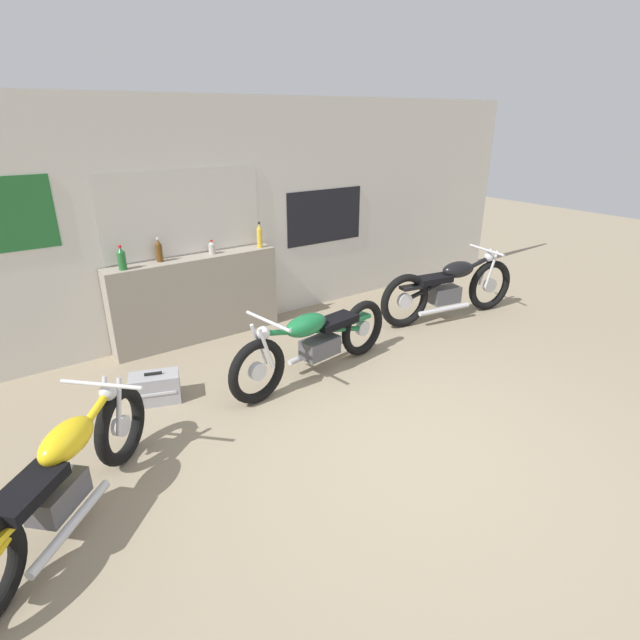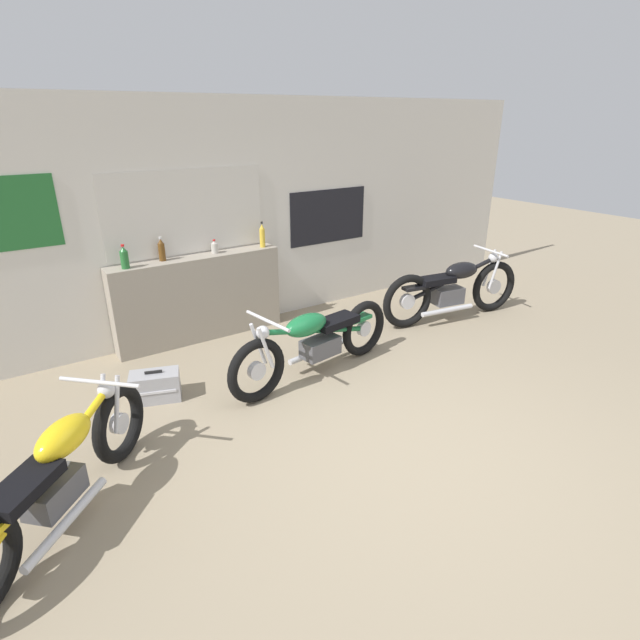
# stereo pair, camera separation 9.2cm
# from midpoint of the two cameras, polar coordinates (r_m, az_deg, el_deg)

# --- Properties ---
(ground_plane) EXTENTS (24.00, 24.00, 0.00)m
(ground_plane) POSITION_cam_midpoint_polar(r_m,az_deg,el_deg) (4.33, 9.69, -14.54)
(ground_plane) COLOR gray
(wall_back) EXTENTS (10.00, 0.07, 2.80)m
(wall_back) POSITION_cam_midpoint_polar(r_m,az_deg,el_deg) (6.33, -11.37, 11.29)
(wall_back) COLOR silver
(wall_back) RESTS_ON ground_plane
(sill_counter) EXTENTS (2.05, 0.28, 1.04)m
(sill_counter) POSITION_cam_midpoint_polar(r_m,az_deg,el_deg) (6.21, -14.28, 2.32)
(sill_counter) COLOR gray
(sill_counter) RESTS_ON ground_plane
(bottle_leftmost) EXTENTS (0.09, 0.09, 0.26)m
(bottle_leftmost) POSITION_cam_midpoint_polar(r_m,az_deg,el_deg) (5.78, -22.15, 6.48)
(bottle_leftmost) COLOR #23662D
(bottle_leftmost) RESTS_ON sill_counter
(bottle_left_center) EXTENTS (0.08, 0.08, 0.28)m
(bottle_left_center) POSITION_cam_midpoint_polar(r_m,az_deg,el_deg) (5.96, -18.35, 7.49)
(bottle_left_center) COLOR #5B3814
(bottle_left_center) RESTS_ON sill_counter
(bottle_center) EXTENTS (0.08, 0.08, 0.17)m
(bottle_center) POSITION_cam_midpoint_polar(r_m,az_deg,el_deg) (6.15, -12.67, 8.06)
(bottle_center) COLOR #B7B2A8
(bottle_center) RESTS_ON sill_counter
(bottle_right_center) EXTENTS (0.07, 0.07, 0.32)m
(bottle_right_center) POSITION_cam_midpoint_polar(r_m,az_deg,el_deg) (6.35, -7.34, 9.48)
(bottle_right_center) COLOR gold
(bottle_right_center) RESTS_ON sill_counter
(motorcycle_green) EXTENTS (2.14, 0.67, 0.81)m
(motorcycle_green) POSITION_cam_midpoint_polar(r_m,az_deg,el_deg) (5.19, -1.11, -2.40)
(motorcycle_green) COLOR black
(motorcycle_green) RESTS_ON ground_plane
(motorcycle_yellow) EXTENTS (1.51, 1.52, 0.78)m
(motorcycle_yellow) POSITION_cam_midpoint_polar(r_m,az_deg,el_deg) (3.83, -28.00, -15.65)
(motorcycle_yellow) COLOR black
(motorcycle_yellow) RESTS_ON ground_plane
(motorcycle_black) EXTENTS (2.14, 0.64, 0.90)m
(motorcycle_black) POSITION_cam_midpoint_polar(r_m,az_deg,el_deg) (6.91, 14.22, 3.57)
(motorcycle_black) COLOR black
(motorcycle_black) RESTS_ON ground_plane
(hard_case_silver) EXTENTS (0.52, 0.39, 0.31)m
(hard_case_silver) POSITION_cam_midpoint_polar(r_m,az_deg,el_deg) (5.12, -18.82, -7.36)
(hard_case_silver) COLOR #9E9EA3
(hard_case_silver) RESTS_ON ground_plane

